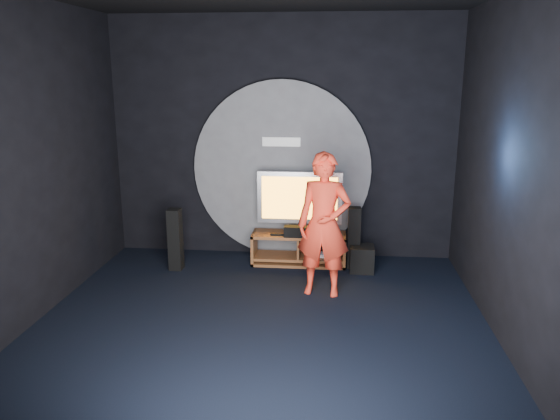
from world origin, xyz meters
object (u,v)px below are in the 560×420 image
object	(u,v)px
player	(324,225)
subwoofer	(362,259)
tower_speaker_right	(354,238)
tv	(300,200)
media_console	(299,251)
tower_speaker_left	(175,239)

from	to	relation	value
player	subwoofer	bearing A→B (deg)	64.24
tower_speaker_right	player	bearing A→B (deg)	-112.60
tv	player	xyz separation A→B (m)	(0.37, -1.12, -0.04)
media_console	tower_speaker_left	xyz separation A→B (m)	(-1.71, -0.40, 0.24)
tower_speaker_right	subwoofer	bearing A→B (deg)	-54.09
media_console	subwoofer	world-z (taller)	media_console
tower_speaker_right	player	world-z (taller)	player
tower_speaker_left	subwoofer	distance (m)	2.61
tv	subwoofer	bearing A→B (deg)	-18.00
tv	tower_speaker_right	xyz separation A→B (m)	(0.78, -0.14, -0.50)
player	tv	bearing A→B (deg)	114.79
subwoofer	media_console	bearing A→B (deg)	165.88
media_console	tv	distance (m)	0.74
subwoofer	player	xyz separation A→B (m)	(-0.52, -0.83, 0.71)
tower_speaker_right	subwoofer	size ratio (longest dim) A/B	2.40
tv	tower_speaker_right	world-z (taller)	tv
tower_speaker_right	player	distance (m)	1.16
tv	tower_speaker_left	size ratio (longest dim) A/B	1.38
tower_speaker_right	player	xyz separation A→B (m)	(-0.41, -0.98, 0.45)
tower_speaker_left	player	distance (m)	2.22
subwoofer	tower_speaker_left	bearing A→B (deg)	-176.09
tower_speaker_right	subwoofer	world-z (taller)	tower_speaker_right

